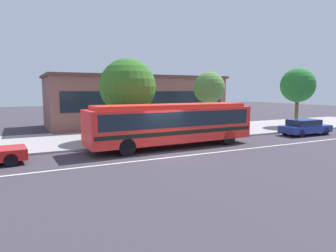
% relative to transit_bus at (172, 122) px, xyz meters
% --- Properties ---
extents(ground_plane, '(120.00, 120.00, 0.00)m').
position_rel_transit_bus_xyz_m(ground_plane, '(-1.18, -1.84, -1.62)').
color(ground_plane, '#3A353E').
extents(sidewalk_slab, '(60.00, 8.00, 0.12)m').
position_rel_transit_bus_xyz_m(sidewalk_slab, '(-1.18, 5.35, -1.56)').
color(sidewalk_slab, '#9E9595').
rests_on(sidewalk_slab, ground_plane).
extents(lane_stripe_center, '(56.00, 0.16, 0.01)m').
position_rel_transit_bus_xyz_m(lane_stripe_center, '(-1.18, -2.64, -1.61)').
color(lane_stripe_center, silver).
rests_on(lane_stripe_center, ground_plane).
extents(transit_bus, '(11.05, 2.87, 2.77)m').
position_rel_transit_bus_xyz_m(transit_bus, '(0.00, 0.00, 0.00)').
color(transit_bus, red).
rests_on(transit_bus, ground_plane).
extents(sedan_far_ahead, '(4.32, 1.86, 1.29)m').
position_rel_transit_bus_xyz_m(sedan_far_ahead, '(12.13, -0.19, -0.89)').
color(sedan_far_ahead, navy).
rests_on(sedan_far_ahead, ground_plane).
extents(pedestrian_waiting_near_sign, '(0.45, 0.45, 1.67)m').
position_rel_transit_bus_xyz_m(pedestrian_waiting_near_sign, '(1.86, 3.06, -0.52)').
color(pedestrian_waiting_near_sign, '#282737').
rests_on(pedestrian_waiting_near_sign, sidewalk_slab).
extents(pedestrian_walking_along_curb, '(0.47, 0.47, 1.71)m').
position_rel_transit_bus_xyz_m(pedestrian_walking_along_curb, '(3.48, 3.37, -0.50)').
color(pedestrian_walking_along_curb, brown).
rests_on(pedestrian_walking_along_curb, sidewalk_slab).
extents(bus_stop_sign, '(0.08, 0.44, 2.53)m').
position_rel_transit_bus_xyz_m(bus_stop_sign, '(3.97, 1.88, 0.12)').
color(bus_stop_sign, gray).
rests_on(bus_stop_sign, sidewalk_slab).
extents(street_tree_near_stop, '(4.02, 4.02, 5.79)m').
position_rel_transit_bus_xyz_m(street_tree_near_stop, '(-1.71, 3.60, 2.27)').
color(street_tree_near_stop, brown).
rests_on(street_tree_near_stop, sidewalk_slab).
extents(street_tree_mid_block, '(2.73, 2.73, 5.12)m').
position_rel_transit_bus_xyz_m(street_tree_mid_block, '(6.04, 4.74, 2.21)').
color(street_tree_mid_block, brown).
rests_on(street_tree_mid_block, sidewalk_slab).
extents(street_tree_far_end, '(3.34, 3.34, 5.70)m').
position_rel_transit_bus_xyz_m(street_tree_far_end, '(15.97, 3.94, 2.51)').
color(street_tree_far_end, brown).
rests_on(street_tree_far_end, sidewalk_slab).
extents(station_building, '(17.75, 8.52, 5.10)m').
position_rel_transit_bus_xyz_m(station_building, '(2.24, 12.84, 0.94)').
color(station_building, '#87554E').
rests_on(station_building, ground_plane).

